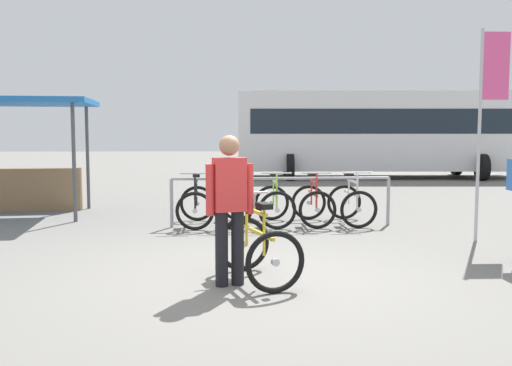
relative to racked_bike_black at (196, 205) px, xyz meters
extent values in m
plane|color=slate|center=(0.99, -3.74, -0.37)|extent=(80.00, 80.00, 0.00)
cylinder|color=#99999E|center=(-0.42, -0.19, 0.06)|extent=(0.06, 0.06, 0.85)
cylinder|color=#99999E|center=(3.43, -0.09, 0.06)|extent=(0.06, 0.06, 0.85)
cylinder|color=#99999E|center=(1.51, -0.14, 0.48)|extent=(3.85, 0.15, 0.05)
torus|color=black|center=(-0.01, 0.51, -0.04)|extent=(0.66, 0.08, 0.66)
cylinder|color=#B7B7BC|center=(-0.01, 0.51, -0.04)|extent=(0.08, 0.06, 0.08)
torus|color=black|center=(0.01, -0.51, -0.04)|extent=(0.66, 0.08, 0.66)
cylinder|color=#B7B7BC|center=(0.01, -0.51, -0.04)|extent=(0.08, 0.06, 0.08)
cube|color=black|center=(0.00, 0.00, 0.19)|extent=(0.05, 0.92, 0.04)
cube|color=black|center=(0.00, -0.05, 0.41)|extent=(0.05, 0.61, 0.04)
cylinder|color=black|center=(0.00, 0.18, 0.24)|extent=(0.03, 0.03, 0.55)
cube|color=black|center=(0.00, 0.18, 0.51)|extent=(0.12, 0.24, 0.06)
cylinder|color=black|center=(0.01, -0.39, 0.28)|extent=(0.03, 0.03, 0.63)
cylinder|color=#B7B7BC|center=(0.01, -0.39, 0.59)|extent=(0.52, 0.04, 0.03)
torus|color=black|center=(0.75, 0.53, -0.04)|extent=(0.66, 0.14, 0.66)
cylinder|color=#B7B7BC|center=(0.75, 0.53, -0.04)|extent=(0.09, 0.07, 0.08)
torus|color=black|center=(0.65, -0.49, -0.04)|extent=(0.66, 0.14, 0.66)
cylinder|color=#B7B7BC|center=(0.65, -0.49, -0.04)|extent=(0.09, 0.07, 0.08)
cube|color=teal|center=(0.70, 0.02, 0.19)|extent=(0.12, 0.92, 0.04)
cube|color=teal|center=(0.70, -0.03, 0.41)|extent=(0.09, 0.61, 0.04)
cylinder|color=teal|center=(0.72, 0.20, 0.24)|extent=(0.03, 0.03, 0.55)
cube|color=black|center=(0.72, 0.20, 0.51)|extent=(0.14, 0.25, 0.06)
cylinder|color=teal|center=(0.66, -0.37, 0.28)|extent=(0.03, 0.03, 0.63)
cylinder|color=#B7B7BC|center=(0.66, -0.37, 0.59)|extent=(0.52, 0.08, 0.03)
torus|color=black|center=(1.39, 0.55, -0.04)|extent=(0.66, 0.10, 0.66)
cylinder|color=#B7B7BC|center=(1.39, 0.55, -0.04)|extent=(0.08, 0.06, 0.08)
torus|color=black|center=(1.41, -0.47, -0.04)|extent=(0.66, 0.10, 0.66)
cylinder|color=#B7B7BC|center=(1.41, -0.47, -0.04)|extent=(0.08, 0.06, 0.08)
cube|color=#9ED14C|center=(1.40, 0.04, 0.19)|extent=(0.06, 0.92, 0.04)
cube|color=#9ED14C|center=(1.40, -0.01, 0.41)|extent=(0.05, 0.61, 0.04)
cylinder|color=#9ED14C|center=(1.39, 0.22, 0.24)|extent=(0.03, 0.03, 0.55)
cube|color=black|center=(1.39, 0.22, 0.51)|extent=(0.13, 0.24, 0.06)
cylinder|color=#9ED14C|center=(1.41, -0.35, 0.28)|extent=(0.03, 0.03, 0.63)
cylinder|color=#B7B7BC|center=(1.41, -0.35, 0.59)|extent=(0.52, 0.04, 0.03)
torus|color=black|center=(2.09, 0.56, -0.04)|extent=(0.66, 0.07, 0.66)
cylinder|color=#B7B7BC|center=(2.09, 0.56, -0.04)|extent=(0.08, 0.06, 0.08)
torus|color=black|center=(2.11, -0.46, -0.04)|extent=(0.66, 0.07, 0.66)
cylinder|color=#B7B7BC|center=(2.11, -0.46, -0.04)|extent=(0.08, 0.06, 0.08)
cube|color=red|center=(2.10, 0.05, 0.19)|extent=(0.05, 0.92, 0.04)
cube|color=red|center=(2.10, 0.00, 0.41)|extent=(0.05, 0.61, 0.04)
cylinder|color=red|center=(2.10, 0.24, 0.24)|extent=(0.03, 0.03, 0.55)
cube|color=black|center=(2.10, 0.24, 0.51)|extent=(0.12, 0.24, 0.06)
cylinder|color=red|center=(2.11, -0.33, 0.28)|extent=(0.03, 0.03, 0.63)
cylinder|color=#B7B7BC|center=(2.11, -0.33, 0.59)|extent=(0.52, 0.04, 0.03)
torus|color=black|center=(2.77, 0.58, -0.04)|extent=(0.66, 0.12, 0.66)
cylinder|color=#B7B7BC|center=(2.77, 0.58, -0.04)|extent=(0.08, 0.07, 0.08)
torus|color=black|center=(2.83, -0.44, -0.04)|extent=(0.66, 0.12, 0.66)
cylinder|color=#B7B7BC|center=(2.83, -0.44, -0.04)|extent=(0.08, 0.07, 0.08)
cube|color=silver|center=(2.80, 0.07, 0.19)|extent=(0.09, 0.92, 0.04)
cube|color=silver|center=(2.80, 0.02, 0.41)|extent=(0.07, 0.61, 0.04)
cylinder|color=silver|center=(2.79, 0.26, 0.24)|extent=(0.03, 0.03, 0.55)
cube|color=black|center=(2.79, 0.26, 0.51)|extent=(0.13, 0.25, 0.06)
cylinder|color=silver|center=(2.82, -0.32, 0.28)|extent=(0.03, 0.03, 0.63)
cylinder|color=#B7B7BC|center=(2.82, -0.32, 0.59)|extent=(0.52, 0.06, 0.03)
torus|color=black|center=(1.09, -4.32, -0.04)|extent=(0.65, 0.26, 0.66)
cylinder|color=#B7B7BC|center=(1.09, -4.32, -0.04)|extent=(0.09, 0.08, 0.08)
torus|color=black|center=(0.78, -3.35, -0.04)|extent=(0.65, 0.26, 0.66)
cylinder|color=#B7B7BC|center=(0.78, -3.35, -0.04)|extent=(0.09, 0.08, 0.08)
cube|color=yellow|center=(0.94, -3.83, 0.19)|extent=(0.32, 0.88, 0.04)
cube|color=yellow|center=(0.92, -3.78, 0.41)|extent=(0.22, 0.59, 0.04)
cylinder|color=yellow|center=(0.99, -4.01, 0.24)|extent=(0.03, 0.03, 0.55)
cube|color=black|center=(0.99, -4.01, 0.51)|extent=(0.19, 0.27, 0.06)
cylinder|color=yellow|center=(0.82, -3.46, 0.28)|extent=(0.03, 0.03, 0.63)
cylinder|color=#B7B7BC|center=(0.82, -3.46, 0.59)|extent=(0.50, 0.19, 0.03)
cube|color=gray|center=(0.77, -3.33, 0.47)|extent=(0.31, 0.27, 0.22)
ellipsoid|color=#4C3828|center=(0.77, -3.33, 0.57)|extent=(0.22, 0.21, 0.16)
sphere|color=#4C3828|center=(0.75, -3.25, 0.67)|extent=(0.11, 0.11, 0.11)
cylinder|color=black|center=(0.71, -3.96, 0.04)|extent=(0.14, 0.14, 0.82)
cylinder|color=black|center=(0.53, -4.01, 0.04)|extent=(0.14, 0.14, 0.82)
cube|color=red|center=(0.62, -3.99, 0.74)|extent=(0.38, 0.28, 0.58)
cylinder|color=red|center=(0.84, -3.95, 0.69)|extent=(0.09, 0.09, 0.55)
cylinder|color=red|center=(0.41, -4.06, 0.69)|extent=(0.09, 0.09, 0.55)
sphere|color=#9E7051|center=(0.62, -3.99, 1.16)|extent=(0.22, 0.22, 0.22)
cube|color=silver|center=(5.89, 10.20, 1.28)|extent=(10.09, 2.91, 2.70)
cube|color=#19232D|center=(5.89, 10.20, 1.63)|extent=(9.30, 2.89, 0.84)
cube|color=silver|center=(5.89, 10.20, 2.67)|extent=(9.08, 2.62, 0.08)
cylinder|color=black|center=(2.59, 9.08, 0.08)|extent=(0.29, 0.91, 0.90)
cylinder|color=black|center=(2.69, 11.58, 0.08)|extent=(0.29, 0.91, 0.90)
cylinder|color=black|center=(9.08, 8.82, 0.08)|extent=(0.29, 0.91, 0.90)
cylinder|color=black|center=(9.19, 11.31, 0.08)|extent=(0.29, 0.91, 0.90)
cylinder|color=#4C4C51|center=(-2.48, 2.30, 0.73)|extent=(0.07, 0.07, 2.20)
cylinder|color=#4C4C51|center=(-2.27, 0.51, 0.73)|extent=(0.07, 0.07, 2.20)
cube|color=blue|center=(-3.67, 1.26, 1.88)|extent=(3.34, 2.63, 0.10)
cube|color=olive|center=(-3.75, 2.01, 0.08)|extent=(2.36, 0.56, 0.90)
cylinder|color=#B2B2B7|center=(4.37, -1.64, 1.23)|extent=(0.05, 0.05, 3.20)
cube|color=#E54C8C|center=(4.59, -1.64, 2.28)|extent=(0.40, 0.03, 1.00)
camera|label=1|loc=(0.66, -10.11, 1.32)|focal=40.04mm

